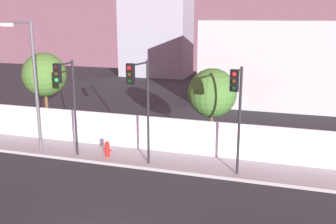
# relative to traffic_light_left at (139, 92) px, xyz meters

# --- Properties ---
(sidewalk) EXTENTS (36.00, 2.40, 0.15)m
(sidewalk) POSITION_rel_traffic_light_left_xyz_m (1.09, 1.40, -3.72)
(sidewalk) COLOR gray
(sidewalk) RESTS_ON ground
(perimeter_wall) EXTENTS (36.00, 0.18, 1.80)m
(perimeter_wall) POSITION_rel_traffic_light_left_xyz_m (1.09, 2.69, -2.75)
(perimeter_wall) COLOR silver
(perimeter_wall) RESTS_ON sidewalk
(traffic_light_left) EXTENTS (0.49, 1.69, 5.00)m
(traffic_light_left) POSITION_rel_traffic_light_left_xyz_m (0.00, 0.00, 0.00)
(traffic_light_left) COLOR black
(traffic_light_left) RESTS_ON sidewalk
(traffic_light_center) EXTENTS (0.34, 1.63, 4.86)m
(traffic_light_center) POSITION_rel_traffic_light_left_xyz_m (-3.77, 0.02, -0.10)
(traffic_light_center) COLOR black
(traffic_light_center) RESTS_ON sidewalk
(traffic_light_right) EXTENTS (0.39, 1.25, 4.87)m
(traffic_light_right) POSITION_rel_traffic_light_left_xyz_m (4.32, 0.22, -0.11)
(traffic_light_right) COLOR black
(traffic_light_right) RESTS_ON sidewalk
(street_lamp_curbside) EXTENTS (0.66, 1.68, 6.70)m
(street_lamp_curbside) POSITION_rel_traffic_light_left_xyz_m (-6.16, 0.75, 0.29)
(street_lamp_curbside) COLOR #4C4C51
(street_lamp_curbside) RESTS_ON sidewalk
(fire_hydrant) EXTENTS (0.44, 0.26, 0.81)m
(fire_hydrant) POSITION_rel_traffic_light_left_xyz_m (-2.18, 0.97, -3.21)
(fire_hydrant) COLOR red
(fire_hydrant) RESTS_ON sidewalk
(roadside_tree_leftmost) EXTENTS (2.64, 2.64, 4.97)m
(roadside_tree_leftmost) POSITION_rel_traffic_light_left_xyz_m (-7.73, 4.03, -0.16)
(roadside_tree_leftmost) COLOR brown
(roadside_tree_leftmost) RESTS_ON ground
(roadside_tree_midleft) EXTENTS (2.59, 2.59, 4.45)m
(roadside_tree_midleft) POSITION_rel_traffic_light_left_xyz_m (2.52, 4.03, -0.65)
(roadside_tree_midleft) COLOR brown
(roadside_tree_midleft) RESTS_ON ground
(low_building_distant) EXTENTS (11.18, 6.00, 6.73)m
(low_building_distant) POSITION_rel_traffic_light_left_xyz_m (4.97, 16.69, -0.43)
(low_building_distant) COLOR #9D9D9D
(low_building_distant) RESTS_ON ground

